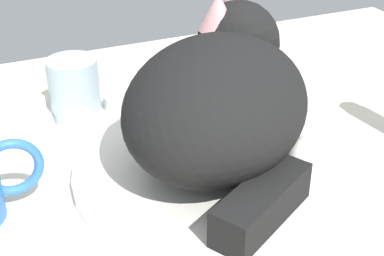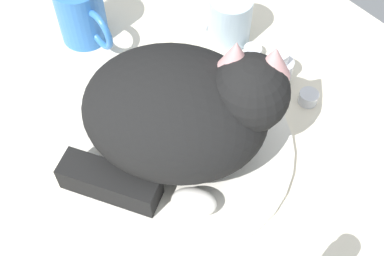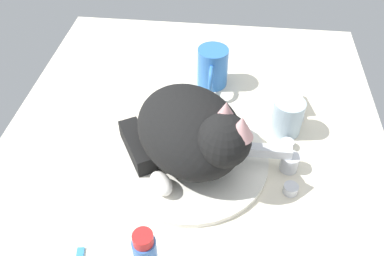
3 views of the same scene
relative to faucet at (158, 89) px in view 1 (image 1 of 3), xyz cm
name	(u,v)px [view 1 (image 1 of 3)]	position (x,y,z in cm)	size (l,w,h in cm)	color
ground_plane	(214,184)	(0.00, -18.03, -4.07)	(110.00, 82.50, 3.00)	silver
sink_basin	(215,169)	(0.00, -18.03, -2.01)	(31.64, 31.64, 1.12)	white
faucet	(158,89)	(0.00, 0.00, 0.00)	(14.40, 11.76, 5.64)	silver
cat	(221,99)	(0.94, -17.33, 6.37)	(29.68, 29.94, 17.60)	black
rinse_cup	(74,89)	(-11.00, 1.54, 1.44)	(6.61, 6.61, 8.03)	silver
soap_dish	(15,119)	(-18.83, 2.84, -1.97)	(9.00, 6.40, 1.20)	white
soap_bar	(13,106)	(-18.83, 2.84, -0.10)	(6.86, 4.99, 2.54)	silver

